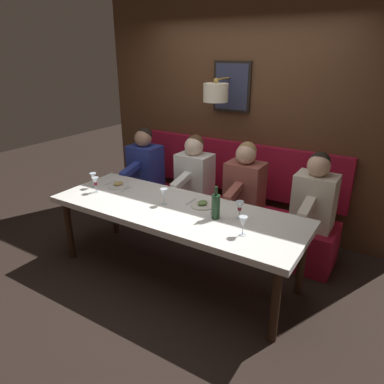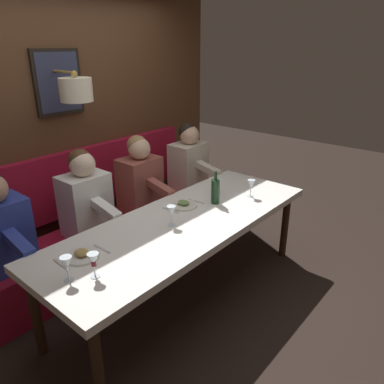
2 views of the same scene
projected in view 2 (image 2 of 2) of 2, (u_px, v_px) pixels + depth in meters
name	position (u px, v px, depth m)	size (l,w,h in m)	color
ground_plane	(185.00, 294.00, 3.26)	(12.00, 12.00, 0.00)	black
dining_table	(184.00, 226.00, 3.00)	(0.90, 2.51, 0.74)	white
banquette_bench	(119.00, 240.00, 3.71)	(0.52, 2.71, 0.45)	maroon
back_wall_panel	(72.00, 120.00, 3.62)	(0.59, 3.91, 2.90)	#51331E
diner_nearest	(189.00, 160.00, 4.25)	(0.60, 0.40, 0.79)	beige
diner_near	(140.00, 177.00, 3.71)	(0.60, 0.40, 0.79)	#934C42
diner_middle	(85.00, 196.00, 3.25)	(0.60, 0.40, 0.79)	white
place_setting_0	(82.00, 255.00, 2.46)	(0.24, 0.31, 0.05)	silver
place_setting_1	(183.00, 205.00, 3.22)	(0.24, 0.31, 0.05)	silver
wine_glass_0	(251.00, 185.00, 3.39)	(0.07, 0.07, 0.16)	silver
wine_glass_1	(67.00, 264.00, 2.17)	(0.07, 0.07, 0.16)	silver
wine_glass_2	(218.00, 183.00, 3.44)	(0.07, 0.07, 0.16)	silver
wine_glass_3	(171.00, 212.00, 2.85)	(0.07, 0.07, 0.16)	silver
wine_glass_4	(93.00, 261.00, 2.21)	(0.07, 0.07, 0.16)	silver
wine_bottle	(215.00, 191.00, 3.25)	(0.08, 0.08, 0.30)	#19381E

